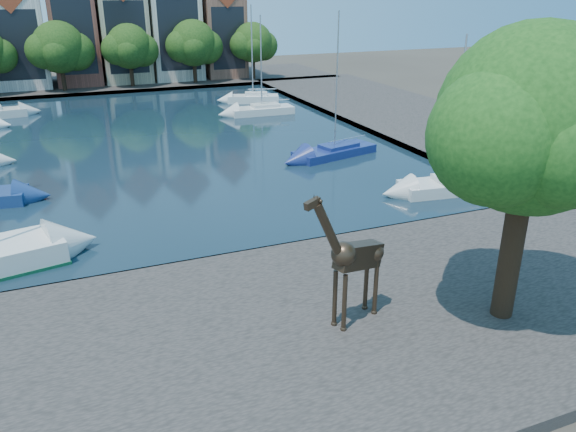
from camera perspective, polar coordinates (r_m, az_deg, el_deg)
name	(u,v)px	position (r m, az deg, el deg)	size (l,w,h in m)	color
ground	(240,260)	(26.73, -4.87, -4.48)	(160.00, 160.00, 0.00)	#38332B
water_basin	(153,141)	(48.87, -13.52, 7.46)	(38.00, 50.00, 0.08)	black
near_quay	(298,334)	(20.91, 1.07, -11.88)	(50.00, 14.00, 0.50)	#443E3B
far_quay	(112,83)	(80.05, -17.45, 12.79)	(60.00, 16.00, 0.50)	#443E3B
right_quay	(407,115)	(57.90, 11.97, 10.05)	(14.00, 52.00, 0.50)	#443E3B
plane_tree	(535,127)	(20.53, 23.77, 8.27)	(8.32, 6.40, 10.62)	#332114
townhouse_west_inner	(16,29)	(79.10, -25.94, 16.75)	(6.43, 9.18, 15.15)	silver
townhouse_center	(71,19)	(79.01, -21.17, 18.19)	(5.44, 9.18, 16.93)	brown
townhouse_east_inner	(121,23)	(79.49, -16.59, 18.28)	(5.94, 9.18, 15.79)	tan
townhouse_east_mid	(171,19)	(80.46, -11.78, 19.01)	(6.43, 9.18, 16.65)	beige
townhouse_east_end	(219,26)	(82.00, -7.03, 18.64)	(5.44, 9.18, 14.43)	#8B5743
far_tree_mid_west	(60,49)	(73.69, -22.15, 15.45)	(7.80, 6.00, 8.00)	#332114
far_tree_mid_east	(130,48)	(74.25, -15.77, 16.12)	(7.02, 5.40, 7.52)	#332114
far_tree_east	(194,45)	(75.63, -9.52, 16.80)	(7.54, 5.80, 7.84)	#332114
far_tree_far_east	(254,44)	(77.83, -3.53, 17.07)	(6.76, 5.20, 7.36)	#332114
giraffe_statue	(353,257)	(19.98, 6.62, -4.19)	(3.65, 1.62, 5.36)	#36271B
sailboat_right_a	(450,183)	(36.48, 16.13, 3.20)	(6.55, 2.99, 9.47)	silver
sailboat_right_b	(335,150)	(43.04, 4.75, 6.74)	(6.98, 3.87, 10.44)	navy
sailboat_right_c	(262,109)	(57.69, -2.67, 10.83)	(6.38, 2.41, 9.49)	silver
sailboat_right_d	(253,97)	(63.89, -3.58, 12.00)	(5.92, 3.59, 10.27)	silver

